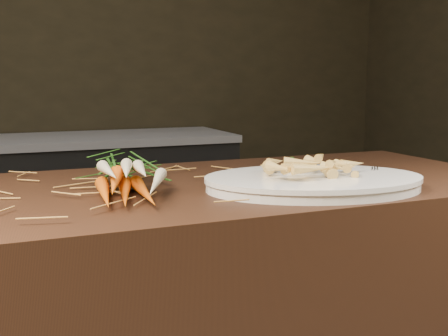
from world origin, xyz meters
The scene contains 6 objects.
back_counter centered at (0.30, 2.18, 0.42)m, with size 1.82×0.62×0.84m.
straw_bedding centered at (0.00, 0.30, 0.91)m, with size 1.40×0.60×0.02m, color #A47137, non-canonical shape.
root_veg_bunch centered at (0.20, 0.31, 0.94)m, with size 0.21×0.48×0.09m.
serving_platter centered at (0.60, 0.14, 0.91)m, with size 0.50×0.33×0.03m, color white, non-canonical shape.
roasted_veg_heap centered at (0.60, 0.14, 0.95)m, with size 0.24×0.18×0.06m, color tan, non-canonical shape.
serving_fork centered at (0.77, 0.07, 0.93)m, with size 0.02×0.19×0.00m, color silver.
Camera 1 is at (-0.07, -0.95, 1.15)m, focal length 45.00 mm.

